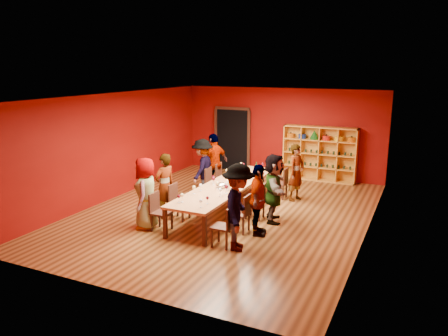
{
  "coord_description": "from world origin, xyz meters",
  "views": [
    {
      "loc": [
        4.53,
        -9.83,
        3.75
      ],
      "look_at": [
        -0.13,
        0.13,
        1.15
      ],
      "focal_mm": 35.0,
      "sensor_mm": 36.0,
      "label": 1
    }
  ],
  "objects_px": {
    "shelving_unit": "(320,151)",
    "chair_person_right_2": "(258,200)",
    "person_left_0": "(146,193)",
    "person_left_3": "(202,168)",
    "spittoon_bowl": "(221,185)",
    "wine_bottle": "(256,168)",
    "chair_person_right_1": "(243,212)",
    "person_left_1": "(165,186)",
    "chair_person_left_4": "(222,176)",
    "person_right_4": "(296,172)",
    "chair_person_left_0": "(158,210)",
    "chair_person_right_0": "(226,224)",
    "person_right_1": "(258,200)",
    "chair_person_right_4": "(282,181)",
    "tasting_table": "(227,187)",
    "person_right_2": "(274,188)",
    "person_left_4": "(214,163)",
    "chair_person_left_3": "(212,182)",
    "chair_person_left_1": "(177,200)",
    "person_right_0": "(238,207)"
  },
  "relations": [
    {
      "from": "chair_person_right_2",
      "to": "person_right_2",
      "type": "bearing_deg",
      "value": 0.0
    },
    {
      "from": "shelving_unit",
      "to": "chair_person_right_2",
      "type": "height_order",
      "value": "shelving_unit"
    },
    {
      "from": "chair_person_right_0",
      "to": "chair_person_right_2",
      "type": "height_order",
      "value": "same"
    },
    {
      "from": "person_right_2",
      "to": "chair_person_right_4",
      "type": "relative_size",
      "value": 1.9
    },
    {
      "from": "person_right_4",
      "to": "wine_bottle",
      "type": "relative_size",
      "value": 5.68
    },
    {
      "from": "person_right_1",
      "to": "person_right_2",
      "type": "height_order",
      "value": "person_right_2"
    },
    {
      "from": "chair_person_left_0",
      "to": "person_left_1",
      "type": "xyz_separation_m",
      "value": [
        -0.35,
        0.83,
        0.32
      ]
    },
    {
      "from": "person_left_1",
      "to": "chair_person_left_3",
      "type": "relative_size",
      "value": 1.84
    },
    {
      "from": "chair_person_right_0",
      "to": "person_right_1",
      "type": "height_order",
      "value": "person_right_1"
    },
    {
      "from": "shelving_unit",
      "to": "person_right_1",
      "type": "height_order",
      "value": "shelving_unit"
    },
    {
      "from": "chair_person_right_2",
      "to": "person_right_0",
      "type": "bearing_deg",
      "value": -81.62
    },
    {
      "from": "shelving_unit",
      "to": "spittoon_bowl",
      "type": "bearing_deg",
      "value": -106.78
    },
    {
      "from": "chair_person_left_0",
      "to": "chair_person_right_4",
      "type": "relative_size",
      "value": 1.0
    },
    {
      "from": "chair_person_right_1",
      "to": "person_right_1",
      "type": "relative_size",
      "value": 0.55
    },
    {
      "from": "person_right_0",
      "to": "chair_person_right_4",
      "type": "bearing_deg",
      "value": -12.73
    },
    {
      "from": "tasting_table",
      "to": "person_right_1",
      "type": "xyz_separation_m",
      "value": [
        1.27,
        -1.1,
        0.12
      ]
    },
    {
      "from": "chair_person_right_2",
      "to": "chair_person_right_1",
      "type": "bearing_deg",
      "value": -90.0
    },
    {
      "from": "person_left_4",
      "to": "person_right_2",
      "type": "height_order",
      "value": "person_left_4"
    },
    {
      "from": "chair_person_right_4",
      "to": "person_left_3",
      "type": "bearing_deg",
      "value": -157.82
    },
    {
      "from": "person_left_0",
      "to": "chair_person_left_1",
      "type": "distance_m",
      "value": 0.96
    },
    {
      "from": "person_left_1",
      "to": "chair_person_left_4",
      "type": "relative_size",
      "value": 1.84
    },
    {
      "from": "person_left_0",
      "to": "chair_person_right_0",
      "type": "xyz_separation_m",
      "value": [
        2.15,
        -0.21,
        -0.35
      ]
    },
    {
      "from": "spittoon_bowl",
      "to": "wine_bottle",
      "type": "bearing_deg",
      "value": 85.0
    },
    {
      "from": "person_right_2",
      "to": "chair_person_right_4",
      "type": "xyz_separation_m",
      "value": [
        -0.4,
        1.92,
        -0.35
      ]
    },
    {
      "from": "person_right_2",
      "to": "chair_person_right_4",
      "type": "distance_m",
      "value": 2.0
    },
    {
      "from": "chair_person_left_4",
      "to": "person_right_4",
      "type": "distance_m",
      "value": 2.26
    },
    {
      "from": "person_left_3",
      "to": "person_left_4",
      "type": "distance_m",
      "value": 0.68
    },
    {
      "from": "person_left_0",
      "to": "shelving_unit",
      "type": "bearing_deg",
      "value": 134.1
    },
    {
      "from": "person_right_2",
      "to": "person_right_4",
      "type": "xyz_separation_m",
      "value": [
        0.01,
        1.92,
        -0.04
      ]
    },
    {
      "from": "person_left_3",
      "to": "chair_person_right_4",
      "type": "height_order",
      "value": "person_left_3"
    },
    {
      "from": "person_left_0",
      "to": "chair_person_right_2",
      "type": "distance_m",
      "value": 2.75
    },
    {
      "from": "chair_person_left_4",
      "to": "person_left_4",
      "type": "relative_size",
      "value": 0.5
    },
    {
      "from": "chair_person_left_0",
      "to": "chair_person_right_1",
      "type": "xyz_separation_m",
      "value": [
        1.82,
        0.69,
        0.0
      ]
    },
    {
      "from": "chair_person_left_4",
      "to": "chair_person_right_1",
      "type": "relative_size",
      "value": 1.0
    },
    {
      "from": "tasting_table",
      "to": "spittoon_bowl",
      "type": "distance_m",
      "value": 0.34
    },
    {
      "from": "chair_person_right_0",
      "to": "chair_person_right_4",
      "type": "xyz_separation_m",
      "value": [
        0.0,
        3.82,
        0.0
      ]
    },
    {
      "from": "person_left_0",
      "to": "chair_person_right_1",
      "type": "height_order",
      "value": "person_left_0"
    },
    {
      "from": "chair_person_left_0",
      "to": "chair_person_right_0",
      "type": "relative_size",
      "value": 1.0
    },
    {
      "from": "chair_person_right_2",
      "to": "person_right_4",
      "type": "relative_size",
      "value": 0.55
    },
    {
      "from": "shelving_unit",
      "to": "person_right_4",
      "type": "height_order",
      "value": "shelving_unit"
    },
    {
      "from": "chair_person_left_3",
      "to": "person_left_3",
      "type": "height_order",
      "value": "person_left_3"
    },
    {
      "from": "person_left_3",
      "to": "person_right_1",
      "type": "height_order",
      "value": "person_left_3"
    },
    {
      "from": "person_right_1",
      "to": "chair_person_right_4",
      "type": "bearing_deg",
      "value": -7.64
    },
    {
      "from": "chair_person_left_4",
      "to": "chair_person_right_1",
      "type": "height_order",
      "value": "same"
    },
    {
      "from": "chair_person_right_1",
      "to": "person_left_1",
      "type": "bearing_deg",
      "value": 176.41
    },
    {
      "from": "chair_person_right_2",
      "to": "person_right_2",
      "type": "relative_size",
      "value": 0.53
    },
    {
      "from": "person_left_0",
      "to": "person_left_3",
      "type": "distance_m",
      "value": 2.74
    },
    {
      "from": "chair_person_left_4",
      "to": "person_right_1",
      "type": "height_order",
      "value": "person_right_1"
    },
    {
      "from": "shelving_unit",
      "to": "person_right_4",
      "type": "bearing_deg",
      "value": -91.71
    },
    {
      "from": "shelving_unit",
      "to": "chair_person_right_1",
      "type": "xyz_separation_m",
      "value": [
        -0.49,
        -5.42,
        -0.49
      ]
    }
  ]
}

